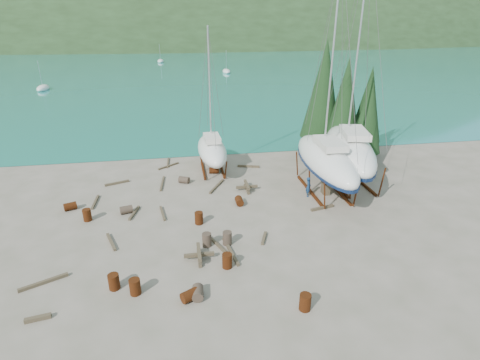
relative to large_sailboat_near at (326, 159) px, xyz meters
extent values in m
plane|color=#645F4F|center=(-7.93, -4.67, -2.81)|extent=(600.00, 600.00, 0.00)
plane|color=#1A827E|center=(-7.93, 310.33, -2.81)|extent=(700.00, 700.00, 0.00)
ellipsoid|color=#24361B|center=(-7.93, 315.33, -2.81)|extent=(800.00, 360.00, 110.00)
cube|color=beige|center=(-67.93, 185.33, -0.81)|extent=(6.00, 5.00, 4.00)
cube|color=#A54C2D|center=(-67.93, 185.33, 1.99)|extent=(6.60, 5.60, 1.60)
cube|color=beige|center=(-27.93, 185.33, -0.81)|extent=(6.00, 5.00, 4.00)
cube|color=#A54C2D|center=(-27.93, 185.33, 1.99)|extent=(6.60, 5.60, 1.60)
cube|color=beige|center=(22.07, 185.33, -0.81)|extent=(6.00, 5.00, 4.00)
cube|color=#A54C2D|center=(22.07, 185.33, 1.99)|extent=(6.60, 5.60, 1.60)
cylinder|color=black|center=(4.57, 7.33, -2.01)|extent=(0.36, 0.36, 1.60)
cone|color=black|center=(4.57, 7.33, 2.99)|extent=(3.60, 3.60, 8.40)
cylinder|color=black|center=(6.07, 5.33, -2.13)|extent=(0.36, 0.36, 1.36)
cone|color=black|center=(6.07, 5.33, 2.12)|extent=(3.06, 3.06, 7.14)
cylinder|color=black|center=(3.07, 9.33, -1.89)|extent=(0.36, 0.36, 1.84)
cone|color=black|center=(3.07, 9.33, 3.86)|extent=(4.14, 4.14, 9.66)
cylinder|color=black|center=(7.57, 8.33, -2.09)|extent=(0.36, 0.36, 1.44)
cone|color=black|center=(7.57, 8.33, 2.41)|extent=(3.24, 3.24, 7.56)
ellipsoid|color=silver|center=(-37.93, 55.33, -2.43)|extent=(2.00, 5.00, 1.40)
cylinder|color=silver|center=(-37.93, 55.33, 0.42)|extent=(0.08, 0.08, 5.00)
ellipsoid|color=silver|center=(2.07, 75.33, -2.43)|extent=(2.00, 5.00, 1.40)
cylinder|color=silver|center=(2.07, 75.33, 0.42)|extent=(0.08, 0.08, 5.00)
ellipsoid|color=silver|center=(-15.93, 105.33, -2.43)|extent=(2.00, 5.00, 1.40)
cylinder|color=silver|center=(-15.93, 105.33, 0.42)|extent=(0.08, 0.08, 5.00)
ellipsoid|color=silver|center=(0.00, 0.02, -0.04)|extent=(3.59, 11.17, 2.58)
cube|color=#0B1938|center=(0.00, -0.53, -0.88)|extent=(0.31, 2.00, 1.00)
cube|color=silver|center=(0.00, -0.53, 1.50)|extent=(1.88, 3.38, 0.50)
cylinder|color=silver|center=(0.00, 0.57, 7.99)|extent=(0.14, 0.14, 13.28)
cube|color=#592C0F|center=(-1.13, 0.02, -2.71)|extent=(0.18, 6.09, 0.20)
cube|color=#592C0F|center=(1.13, 0.02, -2.71)|extent=(0.18, 6.09, 0.20)
cube|color=brown|center=(0.00, -0.53, -2.32)|extent=(0.50, 0.80, 0.98)
ellipsoid|color=silver|center=(2.66, 1.48, 0.18)|extent=(5.91, 12.22, 2.78)
cube|color=#0B1938|center=(2.66, 0.89, -0.76)|extent=(0.71, 2.12, 1.00)
cube|color=silver|center=(2.66, 0.89, 1.82)|extent=(2.61, 3.85, 0.50)
cylinder|color=silver|center=(2.66, 2.07, 8.73)|extent=(0.14, 0.14, 14.11)
cube|color=#592C0F|center=(1.46, 1.48, -2.71)|extent=(0.18, 6.47, 0.20)
cube|color=#592C0F|center=(3.86, 1.48, -2.71)|extent=(0.18, 6.47, 0.20)
cube|color=brown|center=(2.66, 0.89, -2.26)|extent=(0.50, 0.80, 1.10)
ellipsoid|color=silver|center=(-8.61, 6.06, -0.77)|extent=(2.74, 8.02, 2.04)
cube|color=#0B1938|center=(-8.61, 5.66, -1.34)|extent=(0.29, 1.44, 1.00)
cube|color=silver|center=(-8.61, 5.66, 0.51)|extent=(1.45, 2.43, 0.50)
cylinder|color=silver|center=(-8.61, 6.45, 5.13)|extent=(0.14, 0.14, 9.54)
cube|color=#592C0F|center=(-9.48, 6.06, -2.71)|extent=(0.18, 4.37, 0.20)
cube|color=#592C0F|center=(-7.73, 6.06, -2.71)|extent=(0.18, 4.37, 0.20)
cube|color=brown|center=(-8.61, 5.66, -2.55)|extent=(0.50, 0.80, 0.52)
imported|color=navy|center=(-1.55, -0.71, -2.00)|extent=(0.57, 0.69, 1.63)
cylinder|color=#592C0F|center=(-15.41, -9.85, -2.37)|extent=(0.58, 0.58, 0.88)
cylinder|color=#2D2823|center=(-11.10, -11.27, -2.52)|extent=(0.64, 0.92, 0.58)
cylinder|color=#592C0F|center=(-19.89, -0.03, -2.52)|extent=(1.03, 0.87, 0.58)
cylinder|color=#592C0F|center=(-9.27, -9.00, -2.37)|extent=(0.58, 0.58, 0.88)
cylinder|color=#592C0F|center=(-8.53, 5.37, -2.52)|extent=(0.95, 0.69, 0.58)
cylinder|color=#2D2823|center=(-10.23, -6.59, -2.37)|extent=(0.58, 0.58, 0.88)
cylinder|color=#592C0F|center=(-7.27, -1.27, -2.52)|extent=(0.59, 0.89, 0.58)
cylinder|color=#592C0F|center=(-5.97, -13.02, -2.37)|extent=(0.58, 0.58, 0.88)
cylinder|color=#592C0F|center=(-18.30, -1.95, -2.37)|extent=(0.58, 0.58, 0.88)
cylinder|color=#2D2823|center=(-11.33, 3.59, -2.52)|extent=(1.05, 0.91, 0.58)
cylinder|color=#592C0F|center=(-11.50, -11.41, -2.52)|extent=(1.05, 0.94, 0.58)
cylinder|color=#592C0F|center=(-14.28, -10.45, -2.37)|extent=(0.58, 0.58, 0.88)
cylinder|color=#592C0F|center=(-10.53, -3.71, -2.37)|extent=(0.58, 0.58, 0.88)
cylinder|color=#2D2823|center=(-15.69, -1.29, -2.52)|extent=(1.00, 0.79, 0.58)
cylinder|color=#2D2823|center=(-8.93, -6.62, -2.37)|extent=(0.58, 0.58, 0.88)
cube|color=brown|center=(-12.77, 8.74, -2.74)|extent=(0.23, 2.64, 0.14)
cube|color=brown|center=(-1.22, -3.06, -2.71)|extent=(1.95, 0.64, 0.19)
cube|color=brown|center=(-17.10, 4.34, -2.72)|extent=(2.00, 0.90, 0.19)
cube|color=brown|center=(-9.52, -6.82, -2.74)|extent=(1.08, 2.35, 0.15)
cube|color=brown|center=(-15.14, -1.51, -2.72)|extent=(0.66, 2.01, 0.17)
cube|color=brown|center=(-8.86, -7.56, -2.73)|extent=(0.65, 3.03, 0.16)
cube|color=brown|center=(-5.08, 6.37, -2.71)|extent=(2.09, 0.78, 0.19)
cube|color=brown|center=(-6.51, -6.46, -2.72)|extent=(0.68, 1.40, 0.17)
cube|color=brown|center=(-12.71, 7.79, -2.74)|extent=(2.00, 1.60, 0.15)
cube|color=brown|center=(-8.65, 2.21, -2.73)|extent=(1.54, 2.63, 0.16)
cube|color=brown|center=(-13.09, -1.89, -2.73)|extent=(0.50, 2.17, 0.15)
cube|color=brown|center=(-16.24, -5.26, -2.73)|extent=(0.90, 2.06, 0.17)
cube|color=brown|center=(-18.70, -11.60, -2.70)|extent=(1.18, 0.41, 0.22)
cube|color=brown|center=(-19.26, -8.81, -2.72)|extent=(2.34, 1.24, 0.18)
cube|color=brown|center=(-13.22, 3.64, -2.74)|extent=(0.36, 3.01, 0.15)
cube|color=brown|center=(-18.29, 0.85, -2.73)|extent=(0.22, 2.31, 0.16)
cube|color=brown|center=(-10.80, -7.94, -2.71)|extent=(0.20, 1.80, 0.20)
cube|color=brown|center=(-10.80, -7.94, -2.51)|extent=(1.80, 0.20, 0.20)
cube|color=brown|center=(-10.80, -7.94, -2.31)|extent=(0.20, 1.80, 0.20)
cube|color=brown|center=(-6.21, 1.22, -2.71)|extent=(0.20, 1.80, 0.20)
cube|color=brown|center=(-6.21, 1.22, -2.51)|extent=(1.80, 0.20, 0.20)
cube|color=brown|center=(-6.21, 1.22, -2.31)|extent=(0.20, 1.80, 0.20)
camera|label=1|loc=(-11.52, -26.71, 10.34)|focal=28.00mm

